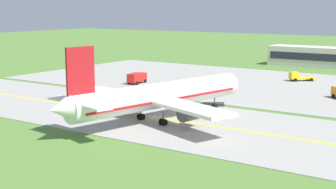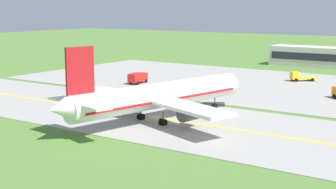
{
  "view_description": "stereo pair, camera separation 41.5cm",
  "coord_description": "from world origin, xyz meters",
  "views": [
    {
      "loc": [
        45.31,
        -64.58,
        18.02
      ],
      "look_at": [
        1.23,
        0.83,
        4.0
      ],
      "focal_mm": 52.89,
      "sensor_mm": 36.0,
      "label": 1
    },
    {
      "loc": [
        45.65,
        -64.35,
        18.02
      ],
      "look_at": [
        1.23,
        0.83,
        4.0
      ],
      "focal_mm": 52.89,
      "sensor_mm": 36.0,
      "label": 2
    }
  ],
  "objects": [
    {
      "name": "taxiway_centreline",
      "position": [
        0.0,
        0.0,
        0.11
      ],
      "size": [
        220.0,
        0.6,
        0.01
      ],
      "primitive_type": "cube",
      "color": "yellow",
      "rests_on": "taxiway_strip"
    },
    {
      "name": "service_truck_fuel",
      "position": [
        4.84,
        52.65,
        1.18
      ],
      "size": [
        6.08,
        5.86,
        2.59
      ],
      "color": "yellow",
      "rests_on": "ground"
    },
    {
      "name": "taxiway_strip",
      "position": [
        0.0,
        0.0,
        0.05
      ],
      "size": [
        240.0,
        28.0,
        0.1
      ],
      "primitive_type": "cube",
      "color": "#9E9B93",
      "rests_on": "ground"
    },
    {
      "name": "ground_plane",
      "position": [
        0.0,
        0.0,
        0.0
      ],
      "size": [
        500.0,
        500.0,
        0.0
      ],
      "primitive_type": "plane",
      "color": "#517A33"
    },
    {
      "name": "airplane_lead",
      "position": [
        1.12,
        -1.65,
        4.13
      ],
      "size": [
        32.14,
        39.36,
        12.7
      ],
      "color": "white",
      "rests_on": "ground"
    },
    {
      "name": "service_truck_baggage",
      "position": [
        -25.52,
        27.36,
        1.53
      ],
      "size": [
        2.86,
        6.19,
        2.6
      ],
      "color": "red",
      "rests_on": "ground"
    },
    {
      "name": "apron_pad",
      "position": [
        10.0,
        42.0,
        0.05
      ],
      "size": [
        140.0,
        52.0,
        0.1
      ],
      "primitive_type": "cube",
      "color": "#9E9B93",
      "rests_on": "ground"
    }
  ]
}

